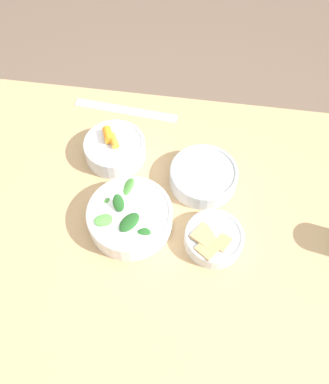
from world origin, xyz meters
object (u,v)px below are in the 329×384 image
object	(u,v)px
bowl_carrots	(115,148)
ruler	(126,110)
bowl_cookies	(214,238)
bowl_greens	(130,216)
bowl_beans_hotdog	(203,176)

from	to	relation	value
bowl_carrots	ruler	bearing A→B (deg)	92.63
bowl_cookies	bowl_greens	bearing A→B (deg)	173.55
bowl_carrots	bowl_beans_hotdog	distance (m)	0.24
bowl_greens	ruler	bearing A→B (deg)	103.59
bowl_carrots	bowl_greens	size ratio (longest dim) A/B	0.80
bowl_greens	ruler	size ratio (longest dim) A/B	0.65
bowl_greens	bowl_cookies	distance (m)	0.20
bowl_greens	bowl_beans_hotdog	distance (m)	0.21
bowl_cookies	bowl_beans_hotdog	bearing A→B (deg)	103.45
bowl_carrots	ruler	xyz separation A→B (m)	(-0.01, 0.17, -0.03)
bowl_greens	bowl_beans_hotdog	world-z (taller)	bowl_greens
bowl_cookies	ruler	size ratio (longest dim) A/B	0.44
bowl_beans_hotdog	bowl_cookies	bearing A→B (deg)	-76.55
bowl_carrots	bowl_greens	bearing A→B (deg)	-67.82
bowl_carrots	bowl_beans_hotdog	world-z (taller)	bowl_carrots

